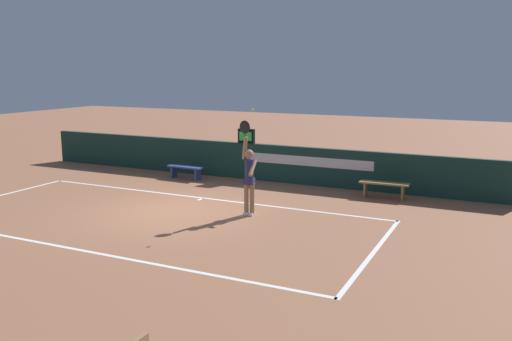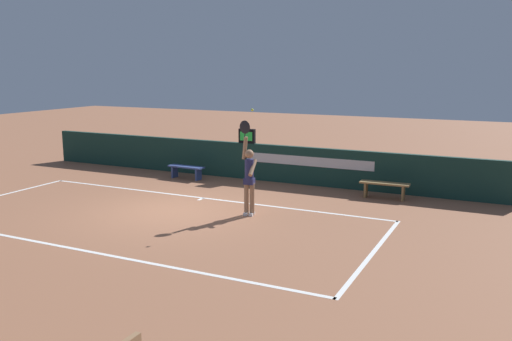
{
  "view_description": "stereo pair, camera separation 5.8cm",
  "coord_description": "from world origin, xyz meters",
  "px_view_note": "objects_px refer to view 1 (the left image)",
  "views": [
    {
      "loc": [
        8.16,
        -11.86,
        3.83
      ],
      "look_at": [
        2.34,
        0.29,
        1.25
      ],
      "focal_mm": 38.01,
      "sensor_mm": 36.0,
      "label": 1
    },
    {
      "loc": [
        8.21,
        -11.84,
        3.83
      ],
      "look_at": [
        2.34,
        0.29,
        1.25
      ],
      "focal_mm": 38.01,
      "sensor_mm": 36.0,
      "label": 2
    }
  ],
  "objects_px": {
    "tennis_player": "(249,176)",
    "tennis_ball": "(252,110)",
    "speed_display": "(246,136)",
    "courtside_bench_far": "(384,186)",
    "courtside_bench_near": "(186,169)"
  },
  "relations": [
    {
      "from": "tennis_player",
      "to": "tennis_ball",
      "type": "height_order",
      "value": "tennis_ball"
    },
    {
      "from": "speed_display",
      "to": "courtside_bench_far",
      "type": "distance_m",
      "value": 5.14
    },
    {
      "from": "speed_display",
      "to": "courtside_bench_near",
      "type": "xyz_separation_m",
      "value": [
        -1.89,
        -0.93,
        -1.16
      ]
    },
    {
      "from": "tennis_player",
      "to": "courtside_bench_near",
      "type": "distance_m",
      "value": 5.24
    },
    {
      "from": "tennis_ball",
      "to": "courtside_bench_near",
      "type": "xyz_separation_m",
      "value": [
        -4.32,
        3.57,
        -2.45
      ]
    },
    {
      "from": "tennis_ball",
      "to": "courtside_bench_far",
      "type": "bearing_deg",
      "value": 55.67
    },
    {
      "from": "tennis_player",
      "to": "tennis_ball",
      "type": "xyz_separation_m",
      "value": [
        0.26,
        -0.33,
        1.75
      ]
    },
    {
      "from": "courtside_bench_near",
      "to": "courtside_bench_far",
      "type": "bearing_deg",
      "value": 1.01
    },
    {
      "from": "speed_display",
      "to": "tennis_player",
      "type": "height_order",
      "value": "tennis_player"
    },
    {
      "from": "tennis_player",
      "to": "courtside_bench_far",
      "type": "bearing_deg",
      "value": 50.4
    },
    {
      "from": "courtside_bench_far",
      "to": "speed_display",
      "type": "bearing_deg",
      "value": 170.68
    },
    {
      "from": "tennis_player",
      "to": "courtside_bench_far",
      "type": "height_order",
      "value": "tennis_player"
    },
    {
      "from": "speed_display",
      "to": "tennis_ball",
      "type": "xyz_separation_m",
      "value": [
        2.42,
        -4.51,
        1.29
      ]
    },
    {
      "from": "tennis_ball",
      "to": "courtside_bench_near",
      "type": "distance_m",
      "value": 6.12
    },
    {
      "from": "tennis_player",
      "to": "courtside_bench_far",
      "type": "distance_m",
      "value": 4.42
    }
  ]
}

